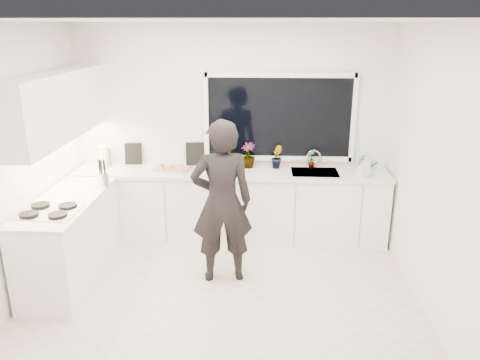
{
  "coord_description": "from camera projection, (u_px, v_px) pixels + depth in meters",
  "views": [
    {
      "loc": [
        0.4,
        -4.15,
        2.67
      ],
      "look_at": [
        0.17,
        0.4,
        1.15
      ],
      "focal_mm": 35.0,
      "sensor_mm": 36.0,
      "label": 1
    }
  ],
  "objects": [
    {
      "name": "floor",
      "position": [
        222.0,
        299.0,
        4.8
      ],
      "size": [
        4.0,
        3.5,
        0.02
      ],
      "primitive_type": "cube",
      "color": "beige",
      "rests_on": "ground"
    },
    {
      "name": "wall_back",
      "position": [
        232.0,
        132.0,
        6.04
      ],
      "size": [
        4.0,
        0.02,
        2.7
      ],
      "primitive_type": "cube",
      "color": "white",
      "rests_on": "ground"
    },
    {
      "name": "wall_left",
      "position": [
        11.0,
        170.0,
        4.47
      ],
      "size": [
        0.02,
        3.5,
        2.7
      ],
      "primitive_type": "cube",
      "color": "white",
      "rests_on": "ground"
    },
    {
      "name": "wall_right",
      "position": [
        439.0,
        176.0,
        4.27
      ],
      "size": [
        0.02,
        3.5,
        2.7
      ],
      "primitive_type": "cube",
      "color": "white",
      "rests_on": "ground"
    },
    {
      "name": "ceiling",
      "position": [
        218.0,
        19.0,
        3.94
      ],
      "size": [
        4.0,
        3.5,
        0.02
      ],
      "primitive_type": "cube",
      "color": "white",
      "rests_on": "wall_back"
    },
    {
      "name": "window",
      "position": [
        279.0,
        118.0,
        5.91
      ],
      "size": [
        1.8,
        0.02,
        1.0
      ],
      "primitive_type": "cube",
      "color": "black",
      "rests_on": "wall_back"
    },
    {
      "name": "base_cabinets_back",
      "position": [
        231.0,
        206.0,
        6.03
      ],
      "size": [
        3.92,
        0.58,
        0.88
      ],
      "primitive_type": "cube",
      "color": "white",
      "rests_on": "floor"
    },
    {
      "name": "base_cabinets_left",
      "position": [
        71.0,
        241.0,
        5.07
      ],
      "size": [
        0.58,
        1.6,
        0.88
      ],
      "primitive_type": "cube",
      "color": "white",
      "rests_on": "floor"
    },
    {
      "name": "countertop_back",
      "position": [
        231.0,
        173.0,
        5.88
      ],
      "size": [
        3.94,
        0.62,
        0.04
      ],
      "primitive_type": "cube",
      "color": "silver",
      "rests_on": "base_cabinets_back"
    },
    {
      "name": "countertop_left",
      "position": [
        66.0,
        201.0,
        4.92
      ],
      "size": [
        0.62,
        1.6,
        0.04
      ],
      "primitive_type": "cube",
      "color": "silver",
      "rests_on": "base_cabinets_left"
    },
    {
      "name": "upper_cabinets",
      "position": [
        57.0,
        106.0,
        4.96
      ],
      "size": [
        0.34,
        2.1,
        0.7
      ],
      "primitive_type": "cube",
      "color": "white",
      "rests_on": "wall_left"
    },
    {
      "name": "sink",
      "position": [
        315.0,
        176.0,
        5.85
      ],
      "size": [
        0.58,
        0.42,
        0.14
      ],
      "primitive_type": "cube",
      "color": "silver",
      "rests_on": "countertop_back"
    },
    {
      "name": "faucet",
      "position": [
        314.0,
        159.0,
        5.98
      ],
      "size": [
        0.03,
        0.03,
        0.22
      ],
      "primitive_type": "cylinder",
      "color": "silver",
      "rests_on": "countertop_back"
    },
    {
      "name": "stovetop",
      "position": [
        49.0,
        211.0,
        4.58
      ],
      "size": [
        0.56,
        0.48,
        0.03
      ],
      "primitive_type": "cube",
      "color": "black",
      "rests_on": "countertop_left"
    },
    {
      "name": "person",
      "position": [
        222.0,
        202.0,
        4.92
      ],
      "size": [
        0.71,
        0.53,
        1.78
      ],
      "primitive_type": "imported",
      "rotation": [
        0.0,
        0.0,
        3.31
      ],
      "color": "black",
      "rests_on": "floor"
    },
    {
      "name": "pizza_tray",
      "position": [
        172.0,
        169.0,
        5.88
      ],
      "size": [
        0.49,
        0.4,
        0.03
      ],
      "primitive_type": "cube",
      "rotation": [
        0.0,
        0.0,
        -0.2
      ],
      "color": "#B3B3B7",
      "rests_on": "countertop_back"
    },
    {
      "name": "pizza",
      "position": [
        172.0,
        168.0,
        5.88
      ],
      "size": [
        0.45,
        0.36,
        0.01
      ],
      "primitive_type": "cube",
      "rotation": [
        0.0,
        0.0,
        -0.2
      ],
      "color": "red",
      "rests_on": "pizza_tray"
    },
    {
      "name": "watering_can",
      "position": [
        365.0,
        164.0,
        5.93
      ],
      "size": [
        0.14,
        0.14,
        0.13
      ],
      "primitive_type": "cylinder",
      "rotation": [
        0.0,
        0.0,
        -0.03
      ],
      "color": "blue",
      "rests_on": "countertop_back"
    },
    {
      "name": "paper_towel_roll",
      "position": [
        104.0,
        157.0,
        6.01
      ],
      "size": [
        0.12,
        0.12,
        0.26
      ],
      "primitive_type": "cylinder",
      "rotation": [
        0.0,
        0.0,
        0.14
      ],
      "color": "white",
      "rests_on": "countertop_back"
    },
    {
      "name": "knife_block",
      "position": [
        105.0,
        158.0,
        6.06
      ],
      "size": [
        0.14,
        0.11,
        0.22
      ],
      "primitive_type": "cube",
      "rotation": [
        0.0,
        0.0,
        0.07
      ],
      "color": "olive",
      "rests_on": "countertop_back"
    },
    {
      "name": "utensil_crock",
      "position": [
        103.0,
        179.0,
        5.31
      ],
      "size": [
        0.15,
        0.15,
        0.16
      ],
      "primitive_type": "cylinder",
      "rotation": [
        0.0,
        0.0,
        0.2
      ],
      "color": "silver",
      "rests_on": "countertop_left"
    },
    {
      "name": "picture_frame_large",
      "position": [
        133.0,
        154.0,
        6.13
      ],
      "size": [
        0.22,
        0.04,
        0.28
      ],
      "primitive_type": "cube",
      "rotation": [
        0.0,
        0.0,
        0.1
      ],
      "color": "black",
      "rests_on": "countertop_back"
    },
    {
      "name": "picture_frame_small",
      "position": [
        196.0,
        154.0,
        6.08
      ],
      "size": [
        0.25,
        0.04,
        0.3
      ],
      "primitive_type": "cube",
      "rotation": [
        0.0,
        0.0,
        0.09
      ],
      "color": "black",
      "rests_on": "countertop_back"
    },
    {
      "name": "herb_plants",
      "position": [
        242.0,
        155.0,
        5.97
      ],
      "size": [
        1.37,
        0.39,
        0.33
      ],
      "color": "#26662D",
      "rests_on": "countertop_back"
    },
    {
      "name": "soap_bottles",
      "position": [
        365.0,
        166.0,
        5.62
      ],
      "size": [
        0.18,
        0.11,
        0.28
      ],
      "color": "#D8BF66",
      "rests_on": "countertop_back"
    }
  ]
}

